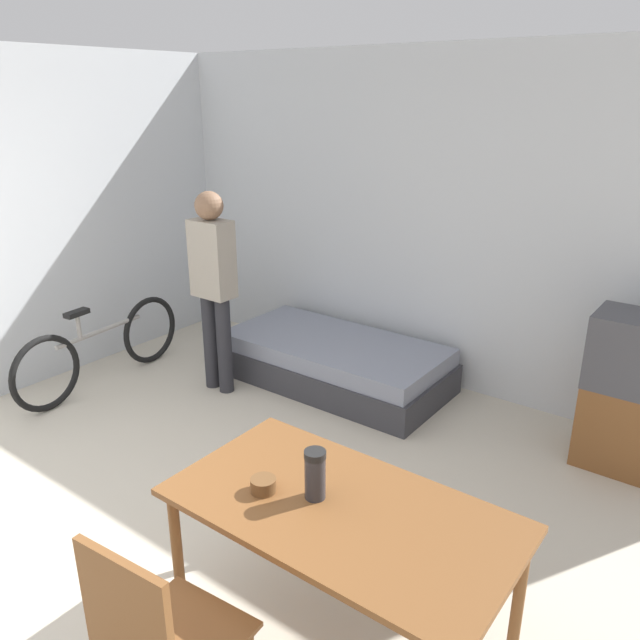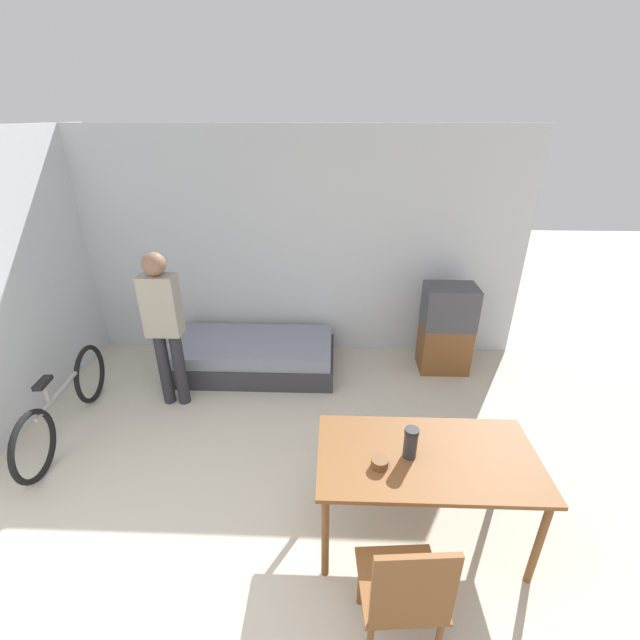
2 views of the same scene
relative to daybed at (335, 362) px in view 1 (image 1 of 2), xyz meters
name	(u,v)px [view 1 (image 1 of 2)]	position (x,y,z in m)	size (l,w,h in m)	color
ground_plane	(37,613)	(0.33, -2.92, -0.19)	(20.00, 20.00, 0.00)	beige
wall_back	(409,220)	(0.33, 0.58, 1.16)	(5.73, 0.06, 2.70)	silver
wall_left	(51,220)	(-2.07, -1.18, 1.16)	(0.06, 4.47, 2.70)	silver
daybed	(335,362)	(0.00, 0.00, 0.00)	(1.91, 0.94, 0.39)	#333338
tv	(632,394)	(2.26, 0.12, 0.34)	(0.57, 0.41, 1.05)	brown
dining_table	(341,522)	(1.59, -2.19, 0.47)	(1.46, 0.79, 0.74)	brown
wooden_chair	(155,640)	(1.35, -2.98, 0.36)	(0.48, 0.48, 0.98)	brown
bicycle	(102,349)	(-1.56, -1.19, 0.13)	(0.21, 1.70, 0.72)	black
person_standing	(213,279)	(-0.71, -0.67, 0.77)	(0.34, 0.22, 1.65)	#28282D
thermos_flask	(315,472)	(1.46, -2.20, 0.68)	(0.09, 0.09, 0.22)	#2D2D33
mate_bowl	(263,485)	(1.26, -2.30, 0.58)	(0.11, 0.11, 0.06)	brown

